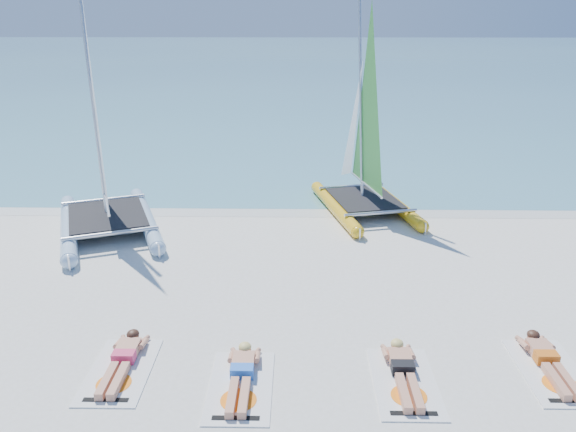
# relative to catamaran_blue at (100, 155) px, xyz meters

# --- Properties ---
(ground) EXTENTS (140.00, 140.00, 0.00)m
(ground) POSITION_rel_catamaran_blue_xyz_m (4.40, -3.84, -2.05)
(ground) COLOR white
(ground) RESTS_ON ground
(sea) EXTENTS (140.00, 115.00, 0.01)m
(sea) POSITION_rel_catamaran_blue_xyz_m (4.40, 59.16, -2.04)
(sea) COLOR #79C8CA
(sea) RESTS_ON ground
(wet_sand_strip) EXTENTS (140.00, 1.40, 0.01)m
(wet_sand_strip) POSITION_rel_catamaran_blue_xyz_m (4.40, 1.66, -2.05)
(wet_sand_strip) COLOR silver
(wet_sand_strip) RESTS_ON ground
(catamaran_blue) EXTENTS (4.08, 5.56, 6.86)m
(catamaran_blue) POSITION_rel_catamaran_blue_xyz_m (0.00, 0.00, 0.00)
(catamaran_blue) COLOR #A0C3D3
(catamaran_blue) RESTS_ON ground
(catamaran_yellow) EXTENTS (3.17, 5.01, 6.21)m
(catamaran_yellow) POSITION_rel_catamaran_blue_xyz_m (7.03, 2.03, -0.09)
(catamaran_yellow) COLOR yellow
(catamaran_yellow) RESTS_ON ground
(towel_a) EXTENTS (1.00, 1.85, 0.02)m
(towel_a) POSITION_rel_catamaran_blue_xyz_m (2.25, -6.42, -2.04)
(towel_a) COLOR white
(towel_a) RESTS_ON ground
(sunbather_a) EXTENTS (0.37, 1.73, 0.26)m
(sunbather_a) POSITION_rel_catamaran_blue_xyz_m (2.25, -6.23, -1.93)
(sunbather_a) COLOR tan
(sunbather_a) RESTS_ON towel_a
(towel_b) EXTENTS (1.00, 1.85, 0.02)m
(towel_b) POSITION_rel_catamaran_blue_xyz_m (4.27, -6.79, -2.04)
(towel_b) COLOR white
(towel_b) RESTS_ON ground
(sunbather_b) EXTENTS (0.37, 1.73, 0.26)m
(sunbather_b) POSITION_rel_catamaran_blue_xyz_m (4.27, -6.60, -1.93)
(sunbather_b) COLOR tan
(sunbather_b) RESTS_ON towel_b
(towel_c) EXTENTS (1.00, 1.85, 0.02)m
(towel_c) POSITION_rel_catamaran_blue_xyz_m (6.88, -6.65, -2.04)
(towel_c) COLOR white
(towel_c) RESTS_ON ground
(sunbather_c) EXTENTS (0.37, 1.73, 0.26)m
(sunbather_c) POSITION_rel_catamaran_blue_xyz_m (6.88, -6.45, -1.93)
(sunbather_c) COLOR tan
(sunbather_c) RESTS_ON towel_c
(towel_d) EXTENTS (1.00, 1.85, 0.02)m
(towel_d) POSITION_rel_catamaran_blue_xyz_m (9.34, -6.32, -2.04)
(towel_d) COLOR white
(towel_d) RESTS_ON ground
(sunbather_d) EXTENTS (0.37, 1.73, 0.26)m
(sunbather_d) POSITION_rel_catamaran_blue_xyz_m (9.34, -6.13, -1.93)
(sunbather_d) COLOR tan
(sunbather_d) RESTS_ON towel_d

